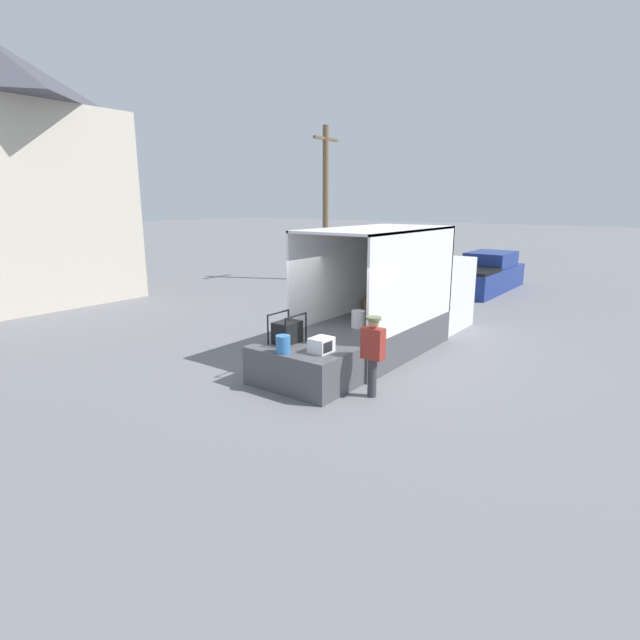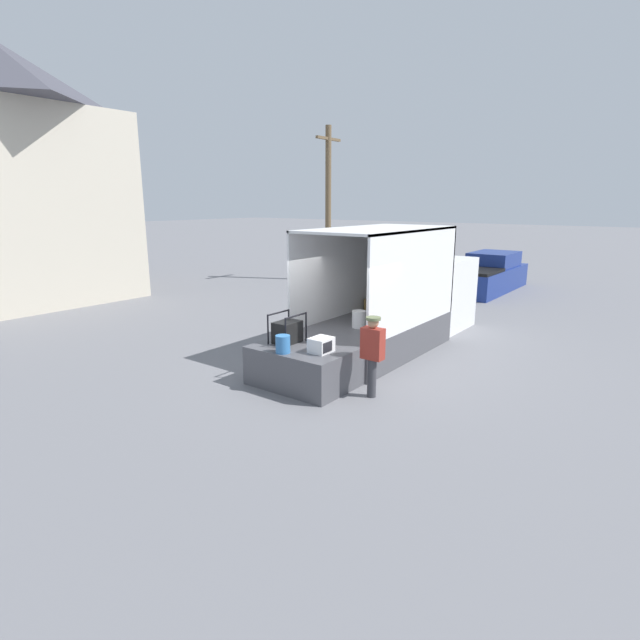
% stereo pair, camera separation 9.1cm
% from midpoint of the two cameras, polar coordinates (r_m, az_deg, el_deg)
% --- Properties ---
extents(ground_plane, '(160.00, 160.00, 0.00)m').
position_cam_midpoint_polar(ground_plane, '(11.36, 0.39, -6.22)').
color(ground_plane, slate).
extents(box_truck, '(6.62, 2.20, 3.18)m').
position_cam_midpoint_polar(box_truck, '(14.27, 9.49, 1.59)').
color(box_truck, white).
rests_on(box_truck, ground).
extents(tailgate_deck, '(1.55, 2.09, 0.84)m').
position_cam_midpoint_polar(tailgate_deck, '(10.64, -2.08, -5.23)').
color(tailgate_deck, '#4C4C51').
rests_on(tailgate_deck, ground).
extents(microwave, '(0.46, 0.39, 0.30)m').
position_cam_midpoint_polar(microwave, '(10.10, -0.09, -2.86)').
color(microwave, white).
rests_on(microwave, tailgate_deck).
extents(portable_generator, '(0.72, 0.53, 0.65)m').
position_cam_midpoint_polar(portable_generator, '(10.79, -3.94, -1.32)').
color(portable_generator, black).
rests_on(portable_generator, tailgate_deck).
extents(orange_bucket, '(0.30, 0.30, 0.36)m').
position_cam_midpoint_polar(orange_bucket, '(10.07, -4.50, -2.78)').
color(orange_bucket, '#3370B2').
rests_on(orange_bucket, tailgate_deck).
extents(worker_person, '(0.29, 0.44, 1.64)m').
position_cam_midpoint_polar(worker_person, '(9.85, 5.80, -3.28)').
color(worker_person, '#38383D').
rests_on(worker_person, ground).
extents(pickup_truck_blue, '(5.51, 1.86, 1.64)m').
position_cam_midpoint_polar(pickup_truck_blue, '(23.04, 18.28, 4.92)').
color(pickup_truck_blue, navy).
rests_on(pickup_truck_blue, ground).
extents(utility_pole, '(1.80, 0.28, 7.26)m').
position_cam_midpoint_polar(utility_pole, '(24.57, 0.53, 13.34)').
color(utility_pole, brown).
rests_on(utility_pole, ground).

